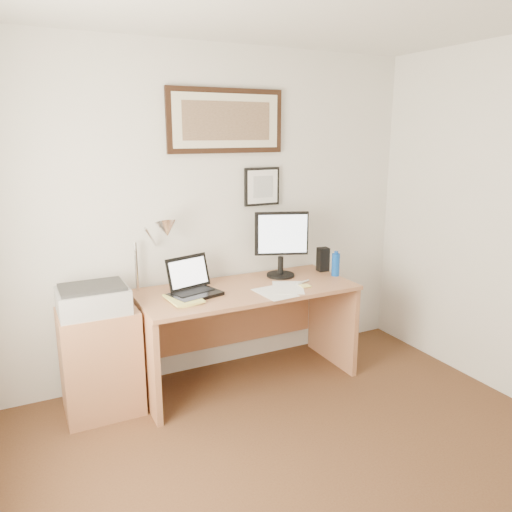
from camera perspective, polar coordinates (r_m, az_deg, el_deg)
wall_back at (r=3.86m, az=-5.49°, el=4.67°), size 3.50×0.02×2.50m
side_cabinet at (r=3.59m, az=-17.32°, el=-11.44°), size 0.50×0.40×0.73m
water_bottle at (r=4.03m, az=9.10°, el=-0.99°), size 0.06×0.06×0.18m
bottle_cap at (r=4.01m, az=9.15°, el=0.40°), size 0.03×0.03×0.02m
speaker at (r=4.15m, az=7.66°, el=-0.39°), size 0.10×0.09×0.20m
paper_sheet_a at (r=3.58m, az=2.16°, el=-4.22°), size 0.25×0.33×0.00m
paper_sheet_b at (r=3.70m, az=3.67°, el=-3.61°), size 0.35×0.39×0.00m
sticky_pad at (r=3.74m, az=5.65°, el=-3.42°), size 0.08×0.08×0.01m
marker_pen at (r=3.82m, az=5.35°, el=-2.99°), size 0.14×0.06×0.02m
book at (r=3.42m, az=-9.86°, el=-5.17°), size 0.23×0.30×0.02m
desk at (r=3.85m, az=-1.60°, el=-6.64°), size 1.60×0.70×0.75m
laptop at (r=3.56m, az=-7.26°, el=-3.46°), size 0.39×0.38×0.26m
lcd_monitor at (r=3.91m, az=2.92°, el=1.73°), size 0.41×0.22×0.52m
printer at (r=3.41m, az=-18.13°, el=-4.70°), size 0.44×0.34×0.18m
desk_lamp at (r=3.56m, az=-10.51°, el=2.71°), size 0.29×0.27×0.53m
picture_large at (r=3.84m, az=-3.42°, el=15.16°), size 0.92×0.04×0.47m
picture_small at (r=3.99m, az=0.69°, el=7.94°), size 0.30×0.03×0.30m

